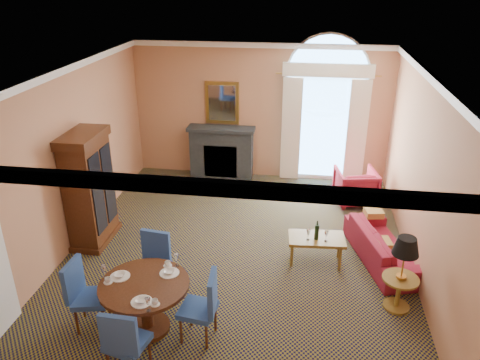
# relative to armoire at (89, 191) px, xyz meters

# --- Properties ---
(ground) EXTENTS (7.50, 7.50, 0.00)m
(ground) POSITION_rel_armoire_xyz_m (2.72, -0.26, -1.02)
(ground) COLOR black
(ground) RESTS_ON ground
(room_envelope) EXTENTS (6.04, 7.52, 3.45)m
(room_envelope) POSITION_rel_armoire_xyz_m (2.69, 0.41, 1.49)
(room_envelope) COLOR tan
(room_envelope) RESTS_ON ground
(armoire) EXTENTS (0.61, 1.07, 2.11)m
(armoire) POSITION_rel_armoire_xyz_m (0.00, 0.00, 0.00)
(armoire) COLOR #3B1D0D
(armoire) RESTS_ON ground
(dining_table) EXTENTS (1.24, 1.24, 0.98)m
(dining_table) POSITION_rel_armoire_xyz_m (1.76, -2.19, -0.45)
(dining_table) COLOR #3B1D0D
(dining_table) RESTS_ON ground
(dining_chair_north) EXTENTS (0.52, 0.53, 1.05)m
(dining_chair_north) POSITION_rel_armoire_xyz_m (1.65, -1.37, -0.42)
(dining_chair_north) COLOR #23468D
(dining_chair_north) RESTS_ON ground
(dining_chair_south) EXTENTS (0.56, 0.56, 1.05)m
(dining_chair_south) POSITION_rel_armoire_xyz_m (1.79, -3.06, -0.42)
(dining_chair_south) COLOR #23468D
(dining_chair_south) RESTS_ON ground
(dining_chair_east) EXTENTS (0.53, 0.53, 1.05)m
(dining_chair_east) POSITION_rel_armoire_xyz_m (2.61, -2.25, -0.42)
(dining_chair_east) COLOR #23468D
(dining_chair_east) RESTS_ON ground
(dining_chair_west) EXTENTS (0.56, 0.56, 1.05)m
(dining_chair_west) POSITION_rel_armoire_xyz_m (0.87, -2.23, -0.42)
(dining_chair_west) COLOR #23468D
(dining_chair_west) RESTS_ON ground
(sofa) EXTENTS (1.27, 2.09, 0.57)m
(sofa) POSITION_rel_armoire_xyz_m (5.27, 0.07, -0.73)
(sofa) COLOR #A11D34
(sofa) RESTS_ON ground
(armchair) EXTENTS (0.97, 0.99, 0.77)m
(armchair) POSITION_rel_armoire_xyz_m (4.95, 2.29, -0.63)
(armchair) COLOR #A11D34
(armchair) RESTS_ON ground
(coffee_table) EXTENTS (1.00, 0.60, 0.84)m
(coffee_table) POSITION_rel_armoire_xyz_m (4.10, -0.16, -0.57)
(coffee_table) COLOR olive
(coffee_table) RESTS_ON ground
(side_table) EXTENTS (0.53, 0.53, 1.19)m
(side_table) POSITION_rel_armoire_xyz_m (5.32, -1.20, -0.24)
(side_table) COLOR olive
(side_table) RESTS_ON ground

